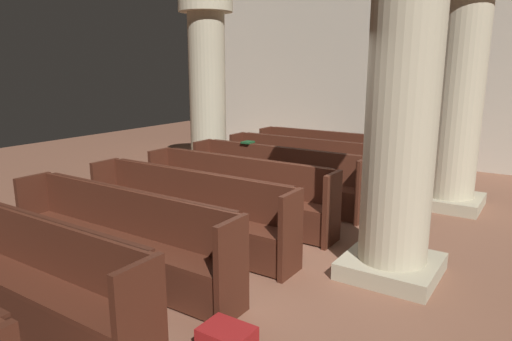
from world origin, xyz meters
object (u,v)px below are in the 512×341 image
(pew_row_1, at_px, (305,164))
(pew_row_6, at_px, (23,270))
(pillar_aisle_rear, at_px, (402,103))
(pew_row_0, at_px, (330,155))
(pillar_far_side, at_px, (207,84))
(pew_row_5, at_px, (120,234))
(pillar_aisle_side, at_px, (459,90))
(kneeler_box_red, at_px, (227,340))
(pew_row_2, at_px, (275,175))
(hymn_book, at_px, (248,142))
(pew_row_4, at_px, (187,208))
(pew_row_3, at_px, (237,190))
(lectern, at_px, (392,151))

(pew_row_1, relative_size, pew_row_6, 1.00)
(pew_row_1, bearing_deg, pillar_aisle_rear, -47.05)
(pew_row_0, distance_m, pillar_far_side, 2.80)
(pew_row_5, relative_size, pillar_aisle_side, 0.85)
(pew_row_6, xyz_separation_m, pillar_aisle_side, (2.33, 5.58, 1.33))
(pew_row_0, distance_m, kneeler_box_red, 5.86)
(pillar_far_side, xyz_separation_m, kneeler_box_red, (3.98, -4.68, -1.71))
(pew_row_2, distance_m, pillar_aisle_rear, 3.06)
(pew_row_5, distance_m, pew_row_6, 1.03)
(pillar_aisle_rear, bearing_deg, hymn_book, 150.93)
(pew_row_2, height_order, hymn_book, hymn_book)
(pew_row_2, bearing_deg, pew_row_4, -90.00)
(pillar_aisle_rear, height_order, hymn_book, pillar_aisle_rear)
(pew_row_3, relative_size, lectern, 2.74)
(pillar_aisle_rear, relative_size, lectern, 3.22)
(pew_row_1, distance_m, kneeler_box_red, 4.88)
(pew_row_1, xyz_separation_m, hymn_book, (-0.65, -0.85, 0.45))
(pew_row_4, bearing_deg, pew_row_0, 90.00)
(pew_row_4, distance_m, pillar_aisle_rear, 2.75)
(pillar_far_side, bearing_deg, hymn_book, -30.64)
(pew_row_3, bearing_deg, pew_row_6, -90.00)
(pew_row_2, xyz_separation_m, pew_row_6, (0.00, -4.13, 0.00))
(lectern, xyz_separation_m, kneeler_box_red, (0.84, -6.79, -0.35))
(pew_row_3, distance_m, lectern, 4.38)
(pew_row_3, bearing_deg, kneeler_box_red, -55.82)
(lectern, height_order, kneeler_box_red, lectern)
(pew_row_1, bearing_deg, kneeler_box_red, -69.62)
(pew_row_5, bearing_deg, pillar_far_side, 118.23)
(pew_row_1, xyz_separation_m, pew_row_4, (0.00, -3.10, 0.00))
(pew_row_2, bearing_deg, pew_row_0, 90.00)
(pew_row_1, bearing_deg, pew_row_5, -90.00)
(pew_row_6, height_order, lectern, lectern)
(pillar_aisle_side, bearing_deg, pew_row_5, -117.15)
(pew_row_2, xyz_separation_m, pew_row_5, (0.00, -3.10, 0.00))
(pew_row_1, xyz_separation_m, lectern, (0.85, 2.23, -0.03))
(pew_row_5, height_order, pillar_far_side, pillar_far_side)
(pew_row_3, distance_m, hymn_book, 1.45)
(pew_row_1, height_order, lectern, lectern)
(pew_row_1, bearing_deg, pillar_far_side, 177.01)
(pew_row_1, height_order, pillar_far_side, pillar_far_side)
(pew_row_4, relative_size, kneeler_box_red, 7.40)
(pew_row_1, xyz_separation_m, pew_row_3, (0.00, -2.07, 0.00))
(pew_row_6, relative_size, kneeler_box_red, 7.40)
(pillar_far_side, relative_size, hymn_book, 17.20)
(pew_row_0, height_order, pew_row_1, same)
(pew_row_4, distance_m, pew_row_5, 1.03)
(pillar_aisle_rear, height_order, kneeler_box_red, pillar_aisle_rear)
(pew_row_3, xyz_separation_m, lectern, (0.85, 4.30, -0.03))
(pillar_aisle_side, relative_size, lectern, 3.22)
(pew_row_4, relative_size, pew_row_5, 1.00)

